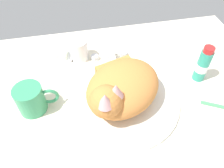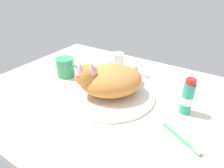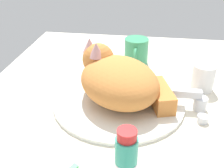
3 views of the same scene
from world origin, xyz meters
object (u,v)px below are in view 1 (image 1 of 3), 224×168
at_px(cat, 120,88).
at_px(toothpaste_bottle, 203,65).
at_px(faucet, 110,55).
at_px(coffee_mug, 31,99).
at_px(rinse_cup, 79,50).
at_px(soap_bar, 58,54).

distance_m(cat, toothpaste_bottle, 0.30).
relative_size(faucet, coffee_mug, 1.11).
bearing_deg(faucet, coffee_mug, -147.35).
bearing_deg(rinse_cup, faucet, -17.26).
distance_m(cat, coffee_mug, 0.26).
height_order(faucet, coffee_mug, coffee_mug).
bearing_deg(cat, coffee_mug, 172.99).
xyz_separation_m(coffee_mug, soap_bar, (0.08, 0.22, -0.02)).
xyz_separation_m(rinse_cup, toothpaste_bottle, (0.39, -0.19, 0.02)).
distance_m(faucet, coffee_mug, 0.32).
bearing_deg(cat, toothpaste_bottle, 10.00).
bearing_deg(rinse_cup, cat, -67.34).
bearing_deg(coffee_mug, toothpaste_bottle, 2.01).
relative_size(soap_bar, toothpaste_bottle, 0.49).
relative_size(faucet, cat, 0.45).
height_order(faucet, rinse_cup, rinse_cup).
bearing_deg(faucet, soap_bar, 166.79).
height_order(cat, coffee_mug, cat).
height_order(coffee_mug, toothpaste_bottle, toothpaste_bottle).
relative_size(faucet, rinse_cup, 1.76).
relative_size(rinse_cup, toothpaste_bottle, 0.59).
bearing_deg(rinse_cup, coffee_mug, -127.69).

